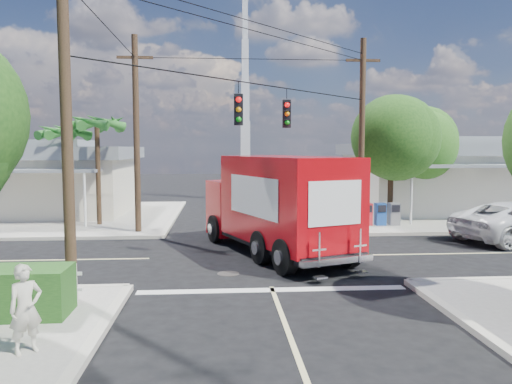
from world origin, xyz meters
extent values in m
plane|color=black|center=(0.00, 0.00, 0.00)|extent=(120.00, 120.00, 0.00)
cube|color=#A09A90|center=(11.00, 11.00, 0.07)|extent=(14.00, 14.00, 0.14)
cube|color=beige|center=(4.00, 11.00, 0.07)|extent=(0.25, 14.00, 0.14)
cube|color=beige|center=(11.00, 4.00, 0.07)|extent=(14.00, 0.25, 0.14)
cube|color=#A09A90|center=(-11.00, 11.00, 0.07)|extent=(14.00, 14.00, 0.14)
cube|color=beige|center=(-4.00, 11.00, 0.07)|extent=(0.25, 14.00, 0.14)
cube|color=beige|center=(0.00, 10.00, 0.01)|extent=(0.12, 12.00, 0.01)
cube|color=silver|center=(0.00, -4.30, 0.01)|extent=(7.50, 0.40, 0.01)
cube|color=silver|center=(12.50, 12.00, 1.84)|extent=(11.00, 8.00, 3.40)
cube|color=gray|center=(12.50, 12.00, 3.89)|extent=(11.80, 8.80, 0.70)
cube|color=gray|center=(12.50, 12.00, 4.39)|extent=(6.05, 4.40, 0.50)
cube|color=gray|center=(12.50, 7.10, 3.04)|extent=(9.90, 1.80, 0.15)
cylinder|color=silver|center=(8.10, 6.30, 1.59)|extent=(0.12, 0.12, 2.90)
cube|color=beige|center=(-12.00, 12.50, 1.74)|extent=(10.00, 8.00, 3.20)
cube|color=gray|center=(-12.00, 12.50, 3.69)|extent=(10.80, 8.80, 0.70)
cube|color=gray|center=(-12.00, 12.50, 4.19)|extent=(5.50, 4.40, 0.50)
cube|color=gray|center=(-12.00, 7.60, 2.84)|extent=(9.00, 1.80, 0.15)
cylinder|color=silver|center=(-8.00, 6.80, 1.49)|extent=(0.12, 0.12, 2.70)
cube|color=silver|center=(0.50, 20.00, 1.50)|extent=(0.80, 0.80, 3.00)
cube|color=silver|center=(0.50, 20.00, 4.50)|extent=(0.70, 0.70, 3.00)
cube|color=silver|center=(0.50, 20.00, 7.50)|extent=(0.60, 0.60, 3.00)
cube|color=silver|center=(0.50, 20.00, 10.50)|extent=(0.50, 0.50, 3.00)
cube|color=silver|center=(0.50, 20.00, 13.50)|extent=(0.40, 0.40, 3.00)
cylinder|color=#422D1C|center=(7.20, 6.80, 2.19)|extent=(0.28, 0.28, 4.10)
sphere|color=#194514|center=(7.20, 6.80, 4.75)|extent=(4.10, 4.10, 4.10)
sphere|color=#194514|center=(6.80, 7.00, 5.00)|extent=(3.33, 3.33, 3.33)
sphere|color=#194514|center=(7.55, 6.50, 4.62)|extent=(3.58, 3.58, 3.58)
cylinder|color=#422D1C|center=(9.80, 9.00, 1.93)|extent=(0.28, 0.28, 3.58)
sphere|color=#285D19|center=(9.80, 9.00, 4.17)|extent=(3.58, 3.58, 3.58)
sphere|color=#285D19|center=(9.40, 9.20, 4.40)|extent=(2.91, 2.91, 2.91)
sphere|color=#285D19|center=(10.15, 8.70, 4.06)|extent=(3.14, 3.14, 3.14)
cylinder|color=#422D1C|center=(-7.50, 7.50, 2.64)|extent=(0.24, 0.24, 5.00)
cone|color=#2A7126|center=(-6.60, 7.50, 5.24)|extent=(0.50, 2.06, 0.98)
cone|color=#2A7126|center=(-6.94, 8.20, 5.24)|extent=(1.92, 1.68, 0.98)
cone|color=#2A7126|center=(-7.70, 8.38, 5.24)|extent=(2.12, 0.95, 0.98)
cone|color=#2A7126|center=(-8.31, 7.89, 5.24)|extent=(1.34, 2.07, 0.98)
cone|color=#2A7126|center=(-8.31, 7.11, 5.24)|extent=(1.34, 2.07, 0.98)
cone|color=#2A7126|center=(-7.70, 6.62, 5.24)|extent=(2.12, 0.95, 0.98)
cone|color=#2A7126|center=(-6.94, 6.80, 5.24)|extent=(1.92, 1.68, 0.98)
cylinder|color=#422D1C|center=(-9.50, 9.00, 2.44)|extent=(0.24, 0.24, 4.60)
cone|color=#2A7126|center=(-8.60, 9.00, 4.84)|extent=(0.50, 2.06, 0.98)
cone|color=#2A7126|center=(-8.94, 9.70, 4.84)|extent=(1.92, 1.68, 0.98)
cone|color=#2A7126|center=(-9.70, 9.88, 4.84)|extent=(2.12, 0.95, 0.98)
cone|color=#2A7126|center=(-10.31, 9.39, 4.84)|extent=(1.34, 2.07, 0.98)
cone|color=#2A7126|center=(-10.31, 8.61, 4.84)|extent=(1.34, 2.07, 0.98)
cone|color=#2A7126|center=(-9.70, 8.12, 4.84)|extent=(2.12, 0.95, 0.98)
cone|color=#2A7126|center=(-8.94, 8.30, 4.84)|extent=(1.92, 1.68, 0.98)
cylinder|color=#473321|center=(-5.20, -5.20, 4.50)|extent=(0.28, 0.28, 9.00)
cylinder|color=#473321|center=(5.20, 5.20, 4.50)|extent=(0.28, 0.28, 9.00)
cube|color=#473321|center=(5.20, 5.20, 8.00)|extent=(1.60, 0.12, 0.12)
cylinder|color=#473321|center=(-5.20, 5.20, 4.50)|extent=(0.28, 0.28, 9.00)
cube|color=#473321|center=(-5.20, 5.20, 8.00)|extent=(1.60, 0.12, 0.12)
cylinder|color=black|center=(0.00, 0.00, 6.20)|extent=(10.43, 10.43, 0.04)
cube|color=black|center=(-0.80, -0.80, 5.25)|extent=(0.30, 0.24, 1.05)
sphere|color=red|center=(-0.80, -0.94, 5.58)|extent=(0.20, 0.20, 0.20)
cube|color=black|center=(1.10, 1.10, 5.25)|extent=(0.30, 0.24, 1.05)
sphere|color=red|center=(1.10, 0.96, 5.58)|extent=(0.20, 0.20, 0.20)
cube|color=silver|center=(-5.00, -5.60, 0.64)|extent=(0.09, 0.06, 1.00)
cube|color=red|center=(5.80, 6.20, 0.69)|extent=(0.50, 0.50, 1.10)
cube|color=#1C499F|center=(6.50, 6.20, 0.69)|extent=(0.50, 0.50, 1.10)
cube|color=slate|center=(7.20, 6.20, 0.69)|extent=(0.50, 0.50, 1.10)
cube|color=black|center=(0.57, 0.56, 0.57)|extent=(5.18, 8.47, 0.26)
cube|color=#B2080F|center=(-0.57, 3.54, 1.41)|extent=(2.98, 2.56, 2.30)
cube|color=black|center=(-0.84, 4.22, 1.83)|extent=(2.14, 1.04, 0.99)
cube|color=silver|center=(-0.91, 4.42, 0.68)|extent=(2.29, 0.98, 0.37)
cube|color=#B2080F|center=(0.91, -0.31, 2.14)|extent=(4.62, 6.60, 3.03)
cube|color=white|center=(2.15, 0.16, 2.30)|extent=(1.38, 3.52, 1.36)
cube|color=white|center=(-0.32, -0.79, 2.30)|extent=(1.38, 3.52, 1.36)
cube|color=white|center=(2.01, -3.16, 2.30)|extent=(1.76, 0.70, 1.36)
cube|color=silver|center=(2.06, -3.29, 0.57)|extent=(2.43, 1.15, 0.19)
cube|color=silver|center=(1.43, -3.68, 0.99)|extent=(0.46, 0.23, 1.05)
cube|color=silver|center=(2.79, -3.15, 0.99)|extent=(0.46, 0.23, 1.05)
cylinder|color=black|center=(-1.64, 2.96, 0.57)|extent=(0.73, 1.19, 1.15)
cylinder|color=black|center=(0.60, 3.83, 0.57)|extent=(0.73, 1.19, 1.15)
cylinder|color=black|center=(0.55, -2.70, 0.57)|extent=(0.73, 1.19, 1.15)
cylinder|color=black|center=(2.79, -1.83, 0.57)|extent=(0.73, 1.19, 1.15)
imported|color=beige|center=(-5.06, -8.54, 0.98)|extent=(0.73, 0.71, 1.68)
camera|label=1|loc=(-1.45, -17.85, 3.94)|focal=35.00mm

